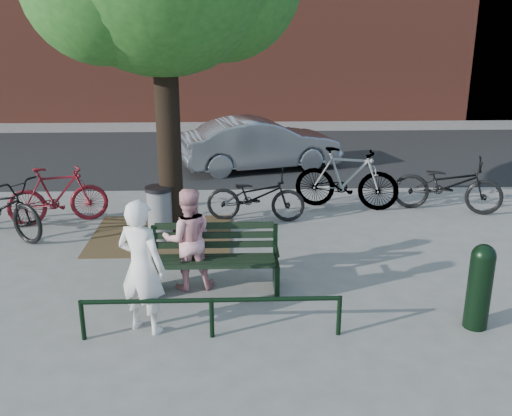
{
  "coord_description": "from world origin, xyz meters",
  "views": [
    {
      "loc": [
        0.3,
        -7.15,
        3.55
      ],
      "look_at": [
        0.6,
        1.0,
        0.88
      ],
      "focal_mm": 40.0,
      "sensor_mm": 36.0,
      "label": 1
    }
  ],
  "objects_px": {
    "park_bench": "(215,257)",
    "parked_car": "(260,144)",
    "person_right": "(188,239)",
    "bollard": "(480,284)",
    "person_left": "(142,267)",
    "bicycle_c": "(256,196)",
    "litter_bin": "(160,213)"
  },
  "relations": [
    {
      "from": "person_right",
      "to": "bollard",
      "type": "xyz_separation_m",
      "value": [
        3.56,
        -1.22,
        -0.14
      ]
    },
    {
      "from": "person_left",
      "to": "bollard",
      "type": "xyz_separation_m",
      "value": [
        4.01,
        -0.07,
        -0.25
      ]
    },
    {
      "from": "person_left",
      "to": "bicycle_c",
      "type": "xyz_separation_m",
      "value": [
        1.47,
        3.94,
        -0.35
      ]
    },
    {
      "from": "park_bench",
      "to": "person_right",
      "type": "distance_m",
      "value": 0.44
    },
    {
      "from": "park_bench",
      "to": "person_right",
      "type": "relative_size",
      "value": 1.21
    },
    {
      "from": "litter_bin",
      "to": "parked_car",
      "type": "relative_size",
      "value": 0.24
    },
    {
      "from": "person_left",
      "to": "parked_car",
      "type": "distance_m",
      "value": 8.01
    },
    {
      "from": "bollard",
      "to": "parked_car",
      "type": "xyz_separation_m",
      "value": [
        -2.28,
        7.89,
        0.07
      ]
    },
    {
      "from": "park_bench",
      "to": "bicycle_c",
      "type": "bearing_deg",
      "value": 76.93
    },
    {
      "from": "park_bench",
      "to": "bollard",
      "type": "bearing_deg",
      "value": -19.81
    },
    {
      "from": "litter_bin",
      "to": "person_right",
      "type": "bearing_deg",
      "value": -71.3
    },
    {
      "from": "park_bench",
      "to": "litter_bin",
      "type": "distance_m",
      "value": 2.16
    },
    {
      "from": "park_bench",
      "to": "bollard",
      "type": "distance_m",
      "value": 3.4
    },
    {
      "from": "bollard",
      "to": "bicycle_c",
      "type": "bearing_deg",
      "value": 122.34
    },
    {
      "from": "person_right",
      "to": "parked_car",
      "type": "bearing_deg",
      "value": -108.67
    },
    {
      "from": "person_right",
      "to": "bicycle_c",
      "type": "height_order",
      "value": "person_right"
    },
    {
      "from": "bicycle_c",
      "to": "litter_bin",
      "type": "bearing_deg",
      "value": 125.03
    },
    {
      "from": "person_right",
      "to": "bicycle_c",
      "type": "bearing_deg",
      "value": -118.01
    },
    {
      "from": "bollard",
      "to": "person_left",
      "type": "bearing_deg",
      "value": 179.0
    },
    {
      "from": "person_right",
      "to": "litter_bin",
      "type": "relative_size",
      "value": 1.54
    },
    {
      "from": "person_right",
      "to": "litter_bin",
      "type": "height_order",
      "value": "person_right"
    },
    {
      "from": "park_bench",
      "to": "bicycle_c",
      "type": "xyz_separation_m",
      "value": [
        0.66,
        2.85,
        -0.0
      ]
    },
    {
      "from": "person_left",
      "to": "person_right",
      "type": "height_order",
      "value": "person_left"
    },
    {
      "from": "park_bench",
      "to": "parked_car",
      "type": "height_order",
      "value": "parked_car"
    },
    {
      "from": "parked_car",
      "to": "bicycle_c",
      "type": "bearing_deg",
      "value": 161.34
    },
    {
      "from": "park_bench",
      "to": "parked_car",
      "type": "xyz_separation_m",
      "value": [
        0.92,
        6.74,
        0.17
      ]
    },
    {
      "from": "litter_bin",
      "to": "person_left",
      "type": "bearing_deg",
      "value": -86.62
    },
    {
      "from": "bollard",
      "to": "bicycle_c",
      "type": "xyz_separation_m",
      "value": [
        -2.54,
        4.01,
        -0.1
      ]
    },
    {
      "from": "person_left",
      "to": "parked_car",
      "type": "relative_size",
      "value": 0.42
    },
    {
      "from": "person_right",
      "to": "park_bench",
      "type": "bearing_deg",
      "value": 161.11
    },
    {
      "from": "person_right",
      "to": "bollard",
      "type": "distance_m",
      "value": 3.77
    },
    {
      "from": "park_bench",
      "to": "bicycle_c",
      "type": "distance_m",
      "value": 2.93
    }
  ]
}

